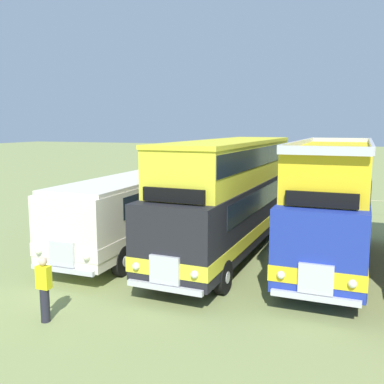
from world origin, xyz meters
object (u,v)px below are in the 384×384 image
Objects in this scene: bus_third_in_row at (332,201)px; bus_second_in_row at (229,192)px; marshal_person at (44,289)px; bus_first_in_row at (141,205)px.

bus_second_in_row is at bearing 179.18° from bus_third_in_row.
bus_third_in_row reaches higher than marshal_person.
bus_first_in_row reaches higher than marshal_person.
bus_second_in_row is 3.82m from bus_third_in_row.
bus_third_in_row is 10.12m from marshal_person.
bus_second_in_row is at bearing 1.64° from bus_first_in_row.
bus_second_in_row reaches higher than marshal_person.
bus_first_in_row is 7.56m from marshal_person.
bus_third_in_row is 5.63× the size of marshal_person.
bus_third_in_row is at bearing 0.41° from bus_first_in_row.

